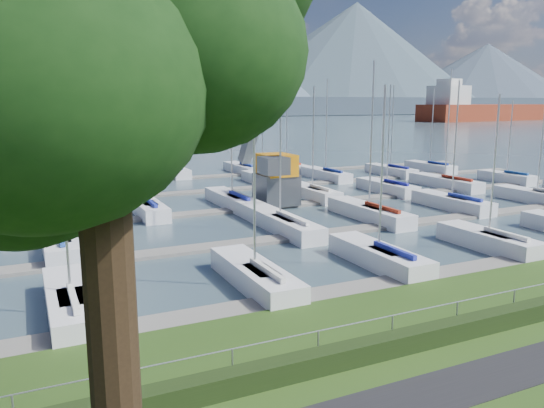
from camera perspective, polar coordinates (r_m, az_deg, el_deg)
path at (r=18.52m, az=21.24°, el=-17.27°), size 160.00×2.00×0.04m
water at (r=274.38m, az=-22.95°, el=8.18°), size 800.00×540.00×0.20m
hedge at (r=20.02m, az=15.79°, el=-13.63°), size 80.00×0.70×0.70m
fence at (r=19.97m, az=15.15°, el=-11.02°), size 80.00×0.04×0.04m
foothill at (r=344.19m, az=-23.58°, el=9.58°), size 900.00×80.00×12.00m
mountains at (r=420.78m, az=-23.36°, el=15.23°), size 1190.00×360.00×115.00m
docks at (r=42.70m, az=-8.05°, el=-1.03°), size 90.00×41.60×0.25m
crane at (r=46.30m, az=0.31°, el=6.93°), size 5.42×13.23×22.35m
cargo_ship_mid at (r=233.85m, az=-13.71°, el=9.39°), size 90.07×24.34×21.50m
cargo_ship_east at (r=278.12m, az=21.39°, el=9.18°), size 77.32×25.49×21.50m
sailboat_fleet at (r=44.21m, az=-11.01°, el=6.50°), size 74.81×49.14×13.15m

